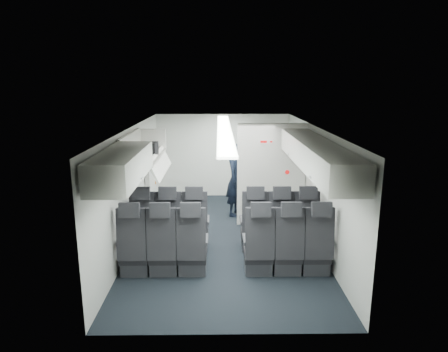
{
  "coord_description": "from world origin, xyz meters",
  "views": [
    {
      "loc": [
        -0.1,
        -7.22,
        2.96
      ],
      "look_at": [
        0.0,
        0.4,
        1.15
      ],
      "focal_mm": 32.0,
      "sensor_mm": 36.0,
      "label": 1
    }
  ],
  "objects_px": {
    "flight_attendant": "(235,180)",
    "galley_unit": "(260,162)",
    "carry_on_bag": "(146,149)",
    "seat_row_front": "(225,229)",
    "seat_row_mid": "(225,250)",
    "boarding_door": "(151,173)"
  },
  "relations": [
    {
      "from": "galley_unit",
      "to": "flight_attendant",
      "type": "relative_size",
      "value": 1.16
    },
    {
      "from": "galley_unit",
      "to": "boarding_door",
      "type": "xyz_separation_m",
      "value": [
        -2.59,
        -1.17,
        0.0
      ]
    },
    {
      "from": "seat_row_front",
      "to": "carry_on_bag",
      "type": "xyz_separation_m",
      "value": [
        -1.4,
        0.31,
        1.39
      ]
    },
    {
      "from": "boarding_door",
      "to": "flight_attendant",
      "type": "distance_m",
      "value": 1.92
    },
    {
      "from": "flight_attendant",
      "to": "carry_on_bag",
      "type": "xyz_separation_m",
      "value": [
        -1.67,
        -1.66,
        0.98
      ]
    },
    {
      "from": "galley_unit",
      "to": "flight_attendant",
      "type": "xyz_separation_m",
      "value": [
        -0.68,
        -1.28,
        -0.13
      ]
    },
    {
      "from": "seat_row_mid",
      "to": "carry_on_bag",
      "type": "height_order",
      "value": "carry_on_bag"
    },
    {
      "from": "seat_row_mid",
      "to": "galley_unit",
      "type": "relative_size",
      "value": 1.75
    },
    {
      "from": "flight_attendant",
      "to": "seat_row_front",
      "type": "bearing_deg",
      "value": -167.81
    },
    {
      "from": "galley_unit",
      "to": "carry_on_bag",
      "type": "height_order",
      "value": "carry_on_bag"
    },
    {
      "from": "galley_unit",
      "to": "seat_row_mid",
      "type": "bearing_deg",
      "value": -102.88
    },
    {
      "from": "seat_row_front",
      "to": "seat_row_mid",
      "type": "xyz_separation_m",
      "value": [
        0.0,
        -0.9,
        0.0
      ]
    },
    {
      "from": "galley_unit",
      "to": "boarding_door",
      "type": "bearing_deg",
      "value": -155.72
    },
    {
      "from": "seat_row_mid",
      "to": "seat_row_front",
      "type": "bearing_deg",
      "value": 90.0
    },
    {
      "from": "carry_on_bag",
      "to": "galley_unit",
      "type": "bearing_deg",
      "value": 56.79
    },
    {
      "from": "galley_unit",
      "to": "seat_row_front",
      "type": "bearing_deg",
      "value": -106.28
    },
    {
      "from": "boarding_door",
      "to": "carry_on_bag",
      "type": "distance_m",
      "value": 1.98
    },
    {
      "from": "seat_row_front",
      "to": "seat_row_mid",
      "type": "bearing_deg",
      "value": -90.0
    },
    {
      "from": "flight_attendant",
      "to": "carry_on_bag",
      "type": "bearing_deg",
      "value": 154.95
    },
    {
      "from": "seat_row_front",
      "to": "galley_unit",
      "type": "bearing_deg",
      "value": 73.72
    },
    {
      "from": "seat_row_mid",
      "to": "flight_attendant",
      "type": "xyz_separation_m",
      "value": [
        0.27,
        2.87,
        0.41
      ]
    },
    {
      "from": "flight_attendant",
      "to": "galley_unit",
      "type": "bearing_deg",
      "value": -7.99
    }
  ]
}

